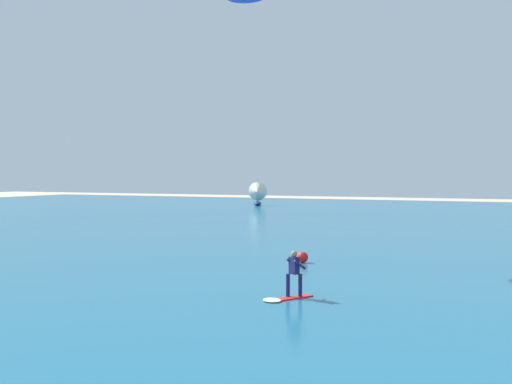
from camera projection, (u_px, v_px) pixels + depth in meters
ocean at (385, 221)px, 52.93m from camera, size 160.00×90.00×0.10m
kitesurfer at (290, 281)px, 19.65m from camera, size 1.54×1.95×1.67m
sailboat_leading at (257, 194)px, 79.49m from camera, size 2.95×3.33×3.74m
marker_buoy at (303, 257)px, 27.69m from camera, size 0.56×0.56×0.56m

